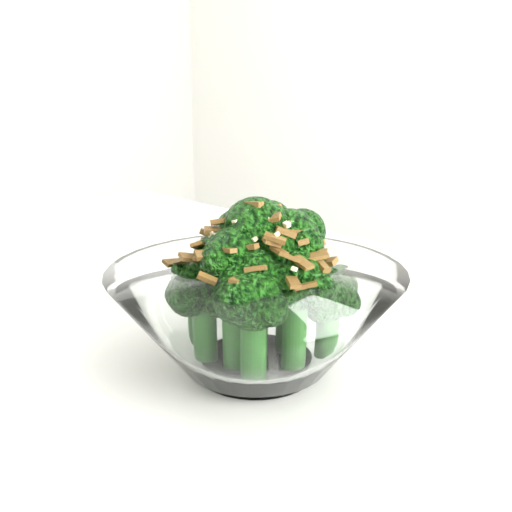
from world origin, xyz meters
The scene contains 2 objects.
table centered at (-0.07, -0.09, 0.68)m, with size 1.31×0.98×0.75m.
broccoli_dish centered at (0.16, -0.15, 0.81)m, with size 0.24×0.24×0.15m.
Camera 1 is at (0.42, -0.49, 0.97)m, focal length 40.00 mm.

